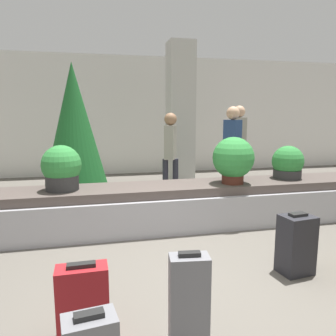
{
  "coord_description": "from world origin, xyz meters",
  "views": [
    {
      "loc": [
        -1.05,
        -2.97,
        1.66
      ],
      "look_at": [
        0.0,
        1.61,
        0.88
      ],
      "focal_mm": 35.0,
      "sensor_mm": 36.0,
      "label": 1
    }
  ],
  "objects": [
    {
      "name": "potted_plant_2",
      "position": [
        -1.48,
        1.62,
        0.93
      ],
      "size": [
        0.53,
        0.53,
        0.61
      ],
      "color": "#2D2D2D",
      "rests_on": "carousel"
    },
    {
      "name": "traveler_1",
      "position": [
        1.54,
        2.83,
        1.09
      ],
      "size": [
        0.31,
        0.36,
        1.8
      ],
      "rotation": [
        0.0,
        0.0,
        -1.18
      ],
      "color": "#282833",
      "rests_on": "ground_plane"
    },
    {
      "name": "potted_plant_1",
      "position": [
        1.99,
        1.67,
        0.87
      ],
      "size": [
        0.5,
        0.5,
        0.53
      ],
      "color": "#2D2D2D",
      "rests_on": "carousel"
    },
    {
      "name": "suitcase_4",
      "position": [
        -1.17,
        -0.67,
        0.29
      ],
      "size": [
        0.38,
        0.19,
        0.6
      ],
      "rotation": [
        0.0,
        0.0,
        0.02
      ],
      "color": "maroon",
      "rests_on": "ground_plane"
    },
    {
      "name": "pillar",
      "position": [
        0.87,
        4.16,
        1.6
      ],
      "size": [
        0.55,
        0.55,
        3.2
      ],
      "color": "beige",
      "rests_on": "ground_plane"
    },
    {
      "name": "suitcase_3",
      "position": [
        0.98,
        -0.12,
        0.31
      ],
      "size": [
        0.36,
        0.3,
        0.65
      ],
      "rotation": [
        0.0,
        0.0,
        0.13
      ],
      "color": "#232328",
      "rests_on": "ground_plane"
    },
    {
      "name": "potted_plant_0",
      "position": [
        0.96,
        1.49,
        0.99
      ],
      "size": [
        0.62,
        0.62,
        0.7
      ],
      "color": "#4C2319",
      "rests_on": "carousel"
    },
    {
      "name": "decorated_tree",
      "position": [
        -1.36,
        2.95,
        1.35
      ],
      "size": [
        1.21,
        1.21,
        2.53
      ],
      "color": "#4C331E",
      "rests_on": "ground_plane"
    },
    {
      "name": "suitcase_5",
      "position": [
        -0.43,
        -0.93,
        0.35
      ],
      "size": [
        0.3,
        0.2,
        0.72
      ],
      "rotation": [
        0.0,
        0.0,
        -0.13
      ],
      "color": "slate",
      "rests_on": "ground_plane"
    },
    {
      "name": "traveler_2",
      "position": [
        0.38,
        3.06,
        1.0
      ],
      "size": [
        0.31,
        0.37,
        1.68
      ],
      "rotation": [
        0.0,
        0.0,
        -2.01
      ],
      "color": "#282833",
      "rests_on": "ground_plane"
    },
    {
      "name": "carousel",
      "position": [
        0.0,
        1.61,
        0.3
      ],
      "size": [
        7.46,
        0.91,
        0.63
      ],
      "color": "#9E9EA3",
      "rests_on": "ground_plane"
    },
    {
      "name": "ground_plane",
      "position": [
        0.0,
        0.0,
        0.0
      ],
      "size": [
        18.0,
        18.0,
        0.0
      ],
      "primitive_type": "plane",
      "color": "#59544C"
    },
    {
      "name": "traveler_0",
      "position": [
        2.13,
        3.83,
        1.12
      ],
      "size": [
        0.35,
        0.26,
        1.83
      ],
      "rotation": [
        0.0,
        0.0,
        -0.17
      ],
      "color": "#282833",
      "rests_on": "ground_plane"
    },
    {
      "name": "back_wall",
      "position": [
        0.0,
        6.15,
        1.6
      ],
      "size": [
        18.0,
        0.06,
        3.2
      ],
      "color": "silver",
      "rests_on": "ground_plane"
    }
  ]
}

